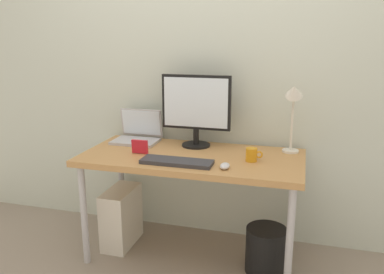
% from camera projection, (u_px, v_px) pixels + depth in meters
% --- Properties ---
extents(ground_plane, '(6.00, 6.00, 0.00)m').
position_uv_depth(ground_plane, '(192.00, 254.00, 2.77)').
color(ground_plane, gray).
extents(back_wall, '(4.40, 0.04, 2.60)m').
position_uv_depth(back_wall, '(207.00, 62.00, 2.82)').
color(back_wall, silver).
rests_on(back_wall, ground_plane).
extents(desk, '(1.43, 0.68, 0.73)m').
position_uv_depth(desk, '(192.00, 164.00, 2.61)').
color(desk, '#B7844C').
rests_on(desk, ground_plane).
extents(monitor, '(0.48, 0.20, 0.50)m').
position_uv_depth(monitor, '(196.00, 107.00, 2.72)').
color(monitor, black).
rests_on(monitor, desk).
extents(laptop, '(0.32, 0.26, 0.23)m').
position_uv_depth(laptop, '(138.00, 133.00, 2.91)').
color(laptop, '#B2B2B7').
rests_on(laptop, desk).
extents(desk_lamp, '(0.11, 0.16, 0.48)m').
position_uv_depth(desk_lamp, '(293.00, 102.00, 2.54)').
color(desk_lamp, silver).
rests_on(desk_lamp, desk).
extents(keyboard, '(0.44, 0.14, 0.02)m').
position_uv_depth(keyboard, '(177.00, 162.00, 2.41)').
color(keyboard, '#333338').
rests_on(keyboard, desk).
extents(mouse, '(0.06, 0.09, 0.03)m').
position_uv_depth(mouse, '(225.00, 166.00, 2.32)').
color(mouse, silver).
rests_on(mouse, desk).
extents(coffee_mug, '(0.11, 0.07, 0.08)m').
position_uv_depth(coffee_mug, '(252.00, 155.00, 2.45)').
color(coffee_mug, orange).
rests_on(coffee_mug, desk).
extents(photo_frame, '(0.11, 0.02, 0.09)m').
position_uv_depth(photo_frame, '(140.00, 147.00, 2.60)').
color(photo_frame, red).
rests_on(photo_frame, desk).
extents(computer_tower, '(0.18, 0.36, 0.42)m').
position_uv_depth(computer_tower, '(121.00, 217.00, 2.87)').
color(computer_tower, silver).
rests_on(computer_tower, ground_plane).
extents(wastebasket, '(0.26, 0.26, 0.30)m').
position_uv_depth(wastebasket, '(266.00, 250.00, 2.55)').
color(wastebasket, black).
rests_on(wastebasket, ground_plane).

